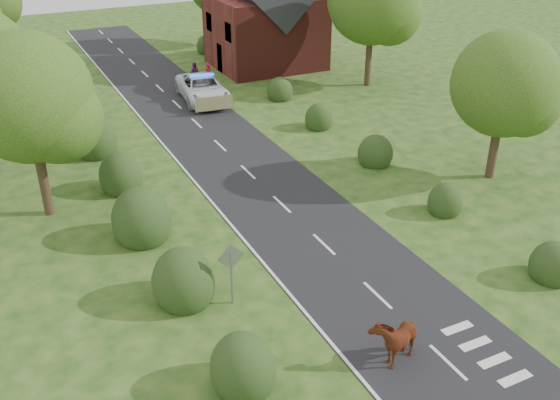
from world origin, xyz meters
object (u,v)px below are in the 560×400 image
cow (395,340)px  police_van (203,88)px  pedestrian_purple (194,73)px  pedestrian_red (208,75)px  road_sign (231,265)px

cow → police_van: size_ratio=0.32×
pedestrian_purple → pedestrian_red: bearing=154.6°
cow → pedestrian_red: (4.84, 29.95, 0.13)m
police_van → pedestrian_purple: 4.04m
road_sign → pedestrian_red: size_ratio=1.49×
cow → pedestrian_purple: pedestrian_purple is taller
cow → police_van: (3.35, 27.06, 0.13)m
road_sign → cow: road_sign is taller
cow → police_van: 27.27m
road_sign → pedestrian_red: bearing=71.4°
pedestrian_red → pedestrian_purple: pedestrian_red is taller
road_sign → police_van: (6.92, 22.09, -0.81)m
road_sign → police_van: 23.16m
cow → pedestrian_purple: 31.29m
police_van → pedestrian_red: 3.25m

